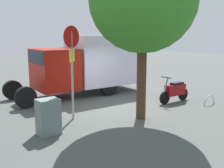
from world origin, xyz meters
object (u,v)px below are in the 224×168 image
object	(u,v)px
box_truck_near	(90,62)
motorcycle	(175,91)
bike_rack_hoop	(209,104)
stop_sign	(72,58)
utility_cabinet	(48,117)

from	to	relation	value
box_truck_near	motorcycle	xyz separation A→B (m)	(-2.34, 3.69, -1.10)
box_truck_near	bike_rack_hoop	xyz separation A→B (m)	(-3.29, 4.83, -1.62)
stop_sign	bike_rack_hoop	xyz separation A→B (m)	(-5.84, 1.35, -2.21)
stop_sign	bike_rack_hoop	size ratio (longest dim) A/B	3.90
box_truck_near	motorcycle	distance (m)	4.51
bike_rack_hoop	motorcycle	bearing A→B (deg)	-50.08
motorcycle	stop_sign	world-z (taller)	stop_sign
motorcycle	bike_rack_hoop	size ratio (longest dim) A/B	2.13
box_truck_near	bike_rack_hoop	size ratio (longest dim) A/B	8.18
stop_sign	box_truck_near	bearing A→B (deg)	-126.25
stop_sign	utility_cabinet	xyz separation A→B (m)	(1.28, 0.99, -1.66)
box_truck_near	bike_rack_hoop	world-z (taller)	box_truck_near
stop_sign	bike_rack_hoop	bearing A→B (deg)	166.98
box_truck_near	utility_cabinet	xyz separation A→B (m)	(3.83, 4.47, -1.07)
motorcycle	utility_cabinet	bearing A→B (deg)	2.98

